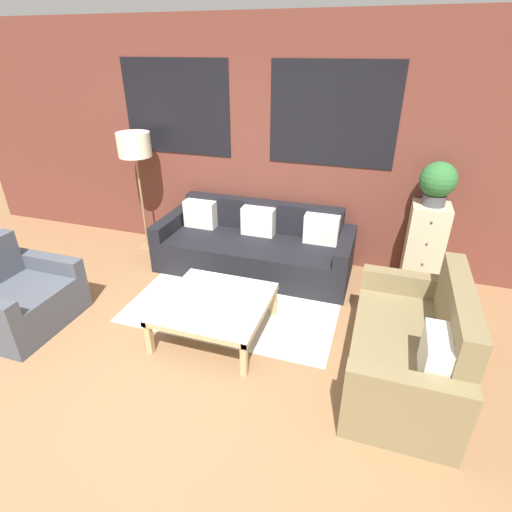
{
  "coord_description": "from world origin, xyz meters",
  "views": [
    {
      "loc": [
        1.57,
        -2.18,
        2.46
      ],
      "look_at": [
        0.44,
        1.27,
        0.55
      ],
      "focal_mm": 28.0,
      "sensor_mm": 36.0,
      "label": 1
    }
  ],
  "objects_px": {
    "settee_vintage": "(410,350)",
    "armchair_corner": "(18,299)",
    "floor_lamp": "(135,149)",
    "coffee_table": "(215,305)",
    "couch_dark": "(254,248)",
    "drawer_cabinet": "(424,247)",
    "potted_plant": "(438,182)"
  },
  "relations": [
    {
      "from": "armchair_corner",
      "to": "drawer_cabinet",
      "type": "xyz_separation_m",
      "value": [
        3.75,
        1.99,
        0.21
      ]
    },
    {
      "from": "armchair_corner",
      "to": "couch_dark",
      "type": "bearing_deg",
      "value": 43.96
    },
    {
      "from": "floor_lamp",
      "to": "drawer_cabinet",
      "type": "bearing_deg",
      "value": 2.37
    },
    {
      "from": "drawer_cabinet",
      "to": "potted_plant",
      "type": "distance_m",
      "value": 0.74
    },
    {
      "from": "floor_lamp",
      "to": "drawer_cabinet",
      "type": "xyz_separation_m",
      "value": [
        3.47,
        0.14,
        -0.86
      ]
    },
    {
      "from": "floor_lamp",
      "to": "coffee_table",
      "type": "bearing_deg",
      "value": -40.91
    },
    {
      "from": "couch_dark",
      "to": "drawer_cabinet",
      "type": "relative_size",
      "value": 2.38
    },
    {
      "from": "armchair_corner",
      "to": "coffee_table",
      "type": "bearing_deg",
      "value": 13.43
    },
    {
      "from": "couch_dark",
      "to": "coffee_table",
      "type": "height_order",
      "value": "couch_dark"
    },
    {
      "from": "armchair_corner",
      "to": "drawer_cabinet",
      "type": "height_order",
      "value": "drawer_cabinet"
    },
    {
      "from": "drawer_cabinet",
      "to": "armchair_corner",
      "type": "bearing_deg",
      "value": -152.05
    },
    {
      "from": "floor_lamp",
      "to": "couch_dark",
      "type": "bearing_deg",
      "value": -2.63
    },
    {
      "from": "potted_plant",
      "to": "couch_dark",
      "type": "bearing_deg",
      "value": -173.56
    },
    {
      "from": "settee_vintage",
      "to": "armchair_corner",
      "type": "height_order",
      "value": "settee_vintage"
    },
    {
      "from": "armchair_corner",
      "to": "coffee_table",
      "type": "xyz_separation_m",
      "value": [
        1.89,
        0.45,
        0.04
      ]
    },
    {
      "from": "armchair_corner",
      "to": "drawer_cabinet",
      "type": "bearing_deg",
      "value": 27.95
    },
    {
      "from": "coffee_table",
      "to": "potted_plant",
      "type": "bearing_deg",
      "value": 39.55
    },
    {
      "from": "armchair_corner",
      "to": "settee_vintage",
      "type": "bearing_deg",
      "value": 5.85
    },
    {
      "from": "floor_lamp",
      "to": "potted_plant",
      "type": "distance_m",
      "value": 3.48
    },
    {
      "from": "couch_dark",
      "to": "drawer_cabinet",
      "type": "xyz_separation_m",
      "value": [
        1.91,
        0.22,
        0.21
      ]
    },
    {
      "from": "armchair_corner",
      "to": "coffee_table",
      "type": "height_order",
      "value": "armchair_corner"
    },
    {
      "from": "coffee_table",
      "to": "potted_plant",
      "type": "relative_size",
      "value": 2.12
    },
    {
      "from": "couch_dark",
      "to": "drawer_cabinet",
      "type": "height_order",
      "value": "drawer_cabinet"
    },
    {
      "from": "settee_vintage",
      "to": "potted_plant",
      "type": "xyz_separation_m",
      "value": [
        0.14,
        1.62,
        0.92
      ]
    },
    {
      "from": "couch_dark",
      "to": "floor_lamp",
      "type": "bearing_deg",
      "value": 177.37
    },
    {
      "from": "settee_vintage",
      "to": "armchair_corner",
      "type": "relative_size",
      "value": 1.59
    },
    {
      "from": "couch_dark",
      "to": "potted_plant",
      "type": "distance_m",
      "value": 2.14
    },
    {
      "from": "settee_vintage",
      "to": "floor_lamp",
      "type": "height_order",
      "value": "floor_lamp"
    },
    {
      "from": "couch_dark",
      "to": "settee_vintage",
      "type": "xyz_separation_m",
      "value": [
        1.77,
        -1.4,
        0.03
      ]
    },
    {
      "from": "coffee_table",
      "to": "floor_lamp",
      "type": "distance_m",
      "value": 2.37
    },
    {
      "from": "drawer_cabinet",
      "to": "potted_plant",
      "type": "bearing_deg",
      "value": 90.0
    },
    {
      "from": "armchair_corner",
      "to": "drawer_cabinet",
      "type": "relative_size",
      "value": 0.97
    }
  ]
}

